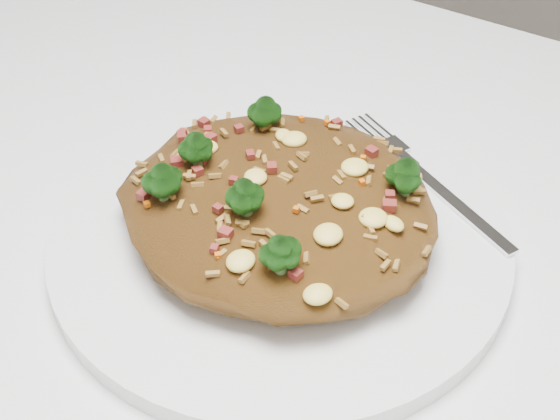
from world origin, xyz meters
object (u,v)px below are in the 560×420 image
object	(u,v)px
plate	(280,237)
fried_rice	(279,195)
dining_table	(164,352)
fork	(434,186)

from	to	relation	value
plate	fried_rice	bearing A→B (deg)	-123.68
dining_table	fried_rice	bearing A→B (deg)	42.14
dining_table	fried_rice	distance (m)	0.15
fried_rice	fork	distance (m)	0.11
dining_table	fork	bearing A→B (deg)	49.34
fried_rice	dining_table	bearing A→B (deg)	-137.86
fork	plate	bearing A→B (deg)	-99.50
plate	fried_rice	world-z (taller)	fried_rice
dining_table	plate	size ratio (longest dim) A/B	4.26
fork	dining_table	bearing A→B (deg)	-104.86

